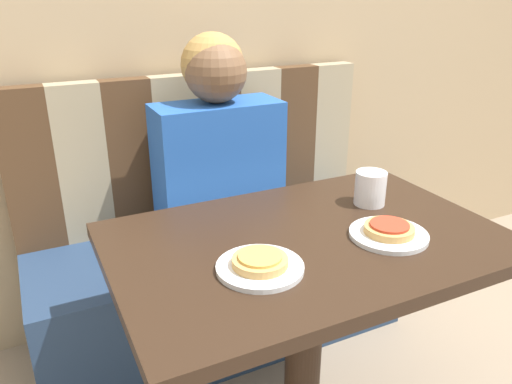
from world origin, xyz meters
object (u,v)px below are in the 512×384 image
at_px(plate_left, 260,267).
at_px(plate_right, 388,235).
at_px(pizza_left, 260,261).
at_px(person, 217,143).
at_px(drinking_cup, 370,188).
at_px(pizza_right, 389,228).

bearing_deg(plate_left, plate_right, 0.00).
distance_m(plate_right, pizza_left, 0.36).
height_order(person, drinking_cup, person).
distance_m(plate_left, plate_right, 0.36).
bearing_deg(plate_left, pizza_left, 0.00).
height_order(person, plate_left, person).
height_order(pizza_right, drinking_cup, drinking_cup).
xyz_separation_m(person, plate_right, (0.18, -0.68, -0.07)).
bearing_deg(plate_left, person, 75.45).
bearing_deg(person, plate_left, -104.55).
bearing_deg(pizza_left, pizza_right, 0.00).
relative_size(plate_left, pizza_left, 1.58).
distance_m(plate_left, pizza_right, 0.36).
distance_m(plate_left, pizza_left, 0.02).
distance_m(person, plate_right, 0.71).
distance_m(plate_right, drinking_cup, 0.21).
distance_m(person, drinking_cup, 0.56).
height_order(pizza_left, pizza_right, same).
height_order(person, pizza_right, person).
height_order(plate_left, plate_right, same).
bearing_deg(person, drinking_cup, -62.21).
relative_size(pizza_left, drinking_cup, 1.28).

